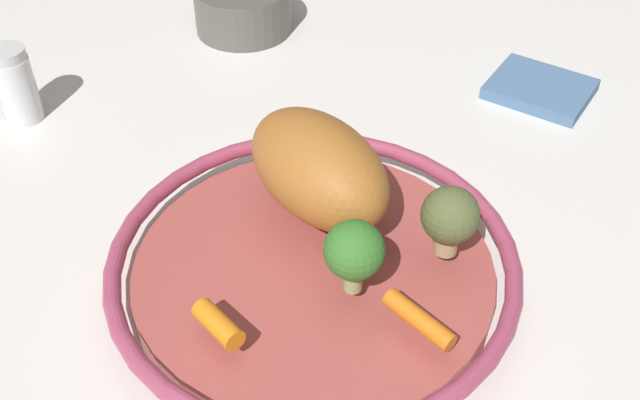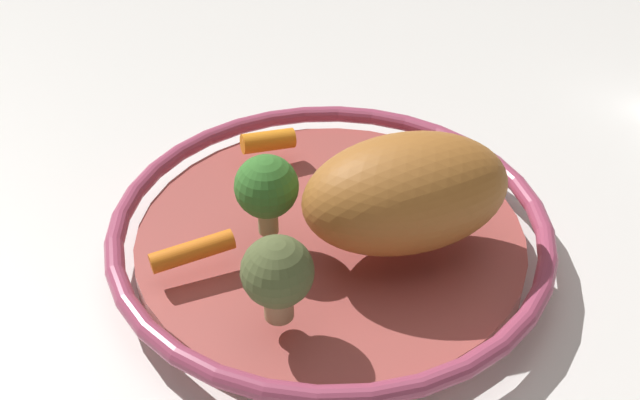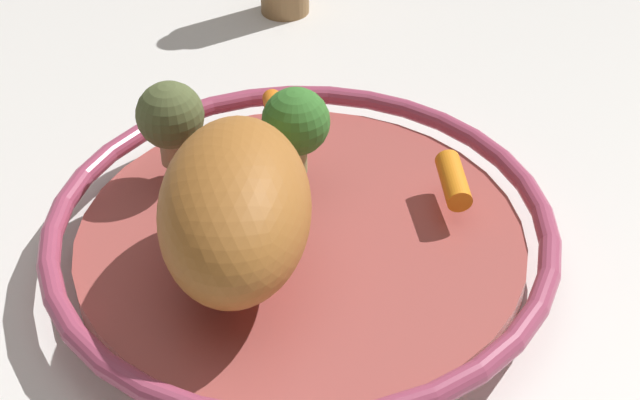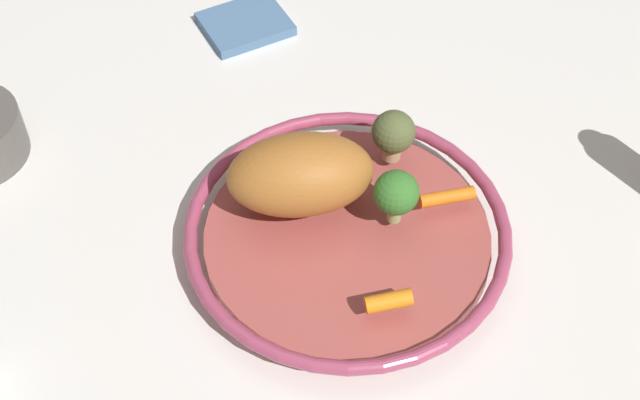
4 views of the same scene
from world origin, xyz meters
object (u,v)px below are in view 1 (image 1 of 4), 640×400
broccoli_floret_large (450,217)px  salt_shaker (16,85)px  roast_chicken_piece (319,168)px  dish_towel (540,89)px  saucepan (243,7)px  baby_carrot_right (419,319)px  baby_carrot_left (218,324)px  serving_bowl (313,268)px  broccoli_floret_edge (354,251)px

broccoli_floret_large → salt_shaker: 0.49m
salt_shaker → roast_chicken_piece: bearing=31.6°
salt_shaker → dish_towel: bearing=66.3°
broccoli_floret_large → dish_towel: 0.33m
dish_towel → saucepan: bearing=-142.1°
baby_carrot_right → saucepan: bearing=169.9°
baby_carrot_left → salt_shaker: (-0.40, -0.06, -0.00)m
serving_bowl → baby_carrot_right: size_ratio=5.64×
baby_carrot_left → broccoli_floret_large: (0.01, 0.20, 0.03)m
saucepan → dish_towel: (0.30, 0.23, -0.02)m
roast_chicken_piece → broccoli_floret_edge: size_ratio=2.34×
baby_carrot_left → dish_towel: 0.49m
serving_bowl → dish_towel: (-0.13, 0.36, -0.01)m
baby_carrot_right → broccoli_floret_edge: (-0.06, -0.02, 0.03)m
serving_bowl → broccoli_floret_large: broccoli_floret_large is taller
broccoli_floret_large → dish_towel: (-0.18, 0.26, -0.07)m
dish_towel → baby_carrot_right: bearing=-54.0°
salt_shaker → dish_towel: size_ratio=0.78×
roast_chicken_piece → salt_shaker: size_ratio=1.79×
dish_towel → baby_carrot_left: bearing=-69.5°
baby_carrot_right → broccoli_floret_edge: 0.07m
broccoli_floret_large → saucepan: (-0.48, 0.03, -0.04)m
roast_chicken_piece → baby_carrot_left: bearing=-56.1°
broccoli_floret_edge → dish_towel: 0.40m
roast_chicken_piece → saucepan: 0.40m
broccoli_floret_large → salt_shaker: size_ratio=0.74×
serving_bowl → saucepan: 0.45m
serving_bowl → baby_carrot_left: (0.04, -0.10, 0.03)m
roast_chicken_piece → saucepan: (-0.38, 0.10, -0.05)m
salt_shaker → saucepan: 0.30m
broccoli_floret_edge → salt_shaker: 0.45m
broccoli_floret_edge → saucepan: (-0.48, 0.12, -0.05)m
saucepan → roast_chicken_piece: bearing=-14.3°
baby_carrot_left → saucepan: (-0.47, 0.23, -0.02)m
broccoli_floret_large → baby_carrot_right: bearing=-48.9°
salt_shaker → baby_carrot_left: bearing=8.9°
serving_bowl → broccoli_floret_large: size_ratio=5.44×
baby_carrot_left → broccoli_floret_large: broccoli_floret_large is taller
roast_chicken_piece → dish_towel: (-0.08, 0.33, -0.07)m
saucepan → dish_towel: saucepan is taller
broccoli_floret_large → broccoli_floret_edge: bearing=-90.4°
broccoli_floret_large → dish_towel: size_ratio=0.58×
broccoli_floret_edge → salt_shaker: size_ratio=0.77×
broccoli_floret_edge → saucepan: broccoli_floret_edge is taller
serving_bowl → broccoli_floret_large: 0.12m
serving_bowl → saucepan: size_ratio=1.67×
broccoli_floret_edge → broccoli_floret_large: (0.00, 0.09, -0.00)m
roast_chicken_piece → broccoli_floret_edge: 0.10m
baby_carrot_left → dish_towel: baby_carrot_left is taller
serving_bowl → dish_towel: 0.39m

